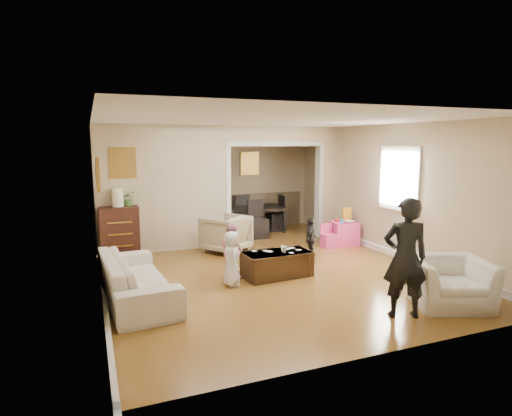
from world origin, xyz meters
name	(u,v)px	position (x,y,z in m)	size (l,w,h in m)	color
floor	(260,266)	(0.00, 0.00, 0.00)	(7.00, 7.00, 0.00)	olive
partition_left	(165,189)	(-1.38, 1.80, 1.30)	(2.75, 0.18, 2.60)	#C3B38E
partition_right	(328,182)	(2.48, 1.80, 1.30)	(0.55, 0.18, 2.60)	#C3B38E
partition_header	(275,134)	(1.10, 1.80, 2.42)	(2.22, 0.18, 0.35)	#C3B38E
window_pane	(399,179)	(2.73, -0.40, 1.55)	(0.03, 0.95, 1.10)	white
framed_art_partition	(123,163)	(-2.20, 1.70, 1.85)	(0.45, 0.03, 0.55)	brown
framed_art_sofa_wall	(98,174)	(-2.71, -0.60, 1.80)	(0.03, 0.55, 0.40)	brown
framed_art_alcove	(250,163)	(1.10, 3.44, 1.70)	(0.45, 0.03, 0.55)	brown
sofa	(136,278)	(-2.28, -0.87, 0.32)	(2.18, 0.85, 0.64)	beige
armchair_back	(226,234)	(-0.26, 1.25, 0.38)	(0.81, 0.84, 0.76)	tan
armchair_front	(449,283)	(1.72, -2.71, 0.33)	(1.00, 0.88, 0.65)	beige
dresser	(120,232)	(-2.33, 1.58, 0.51)	(0.74, 0.41, 1.01)	#33170F
table_lamp	(118,197)	(-2.33, 1.58, 1.19)	(0.22, 0.22, 0.36)	#F9F0CB
potted_plant	(129,199)	(-2.13, 1.58, 1.16)	(0.26, 0.23, 0.29)	#446A2F
coffee_table	(277,264)	(0.04, -0.65, 0.21)	(1.13, 0.56, 0.42)	#331E10
coffee_cup	(284,249)	(0.14, -0.70, 0.47)	(0.11, 0.11, 0.10)	silver
play_table	(344,233)	(2.37, 0.88, 0.25)	(0.52, 0.52, 0.50)	#FE4394
cereal_box	(347,214)	(2.49, 0.98, 0.65)	(0.20, 0.07, 0.30)	yellow
cyan_cup	(342,221)	(2.27, 0.83, 0.54)	(0.08, 0.08, 0.08)	#27A6C4
toy_block	(337,220)	(2.25, 1.00, 0.53)	(0.08, 0.06, 0.05)	red
play_bowl	(350,222)	(2.42, 0.76, 0.53)	(0.21, 0.21, 0.05)	white
dining_table	(249,220)	(0.85, 2.84, 0.32)	(1.80, 1.00, 0.63)	black
adult_person	(405,258)	(0.87, -2.78, 0.78)	(0.57, 0.37, 1.57)	black
child_kneel_a	(232,259)	(-0.81, -0.80, 0.44)	(0.43, 0.28, 0.87)	silver
child_kneel_b	(232,250)	(-0.66, -0.35, 0.45)	(0.44, 0.34, 0.90)	pink
child_toddler	(311,238)	(1.09, 0.10, 0.41)	(0.48, 0.20, 0.82)	black
craft_papers	(280,250)	(0.13, -0.57, 0.43)	(0.83, 0.44, 0.00)	white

